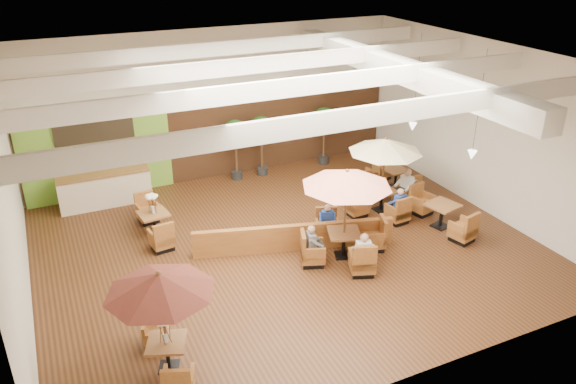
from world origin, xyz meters
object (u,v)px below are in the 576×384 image
table_3 (154,220)px  diner_4 (406,184)px  service_counter (105,189)px  diner_2 (313,241)px  topiary_1 (261,132)px  booth_divider (294,237)px  diner_1 (327,219)px  table_1 (346,198)px  table_5 (390,180)px  topiary_0 (235,136)px  diner_3 (399,202)px  table_0 (161,296)px  table_2 (384,161)px  topiary_2 (324,122)px  table_4 (441,216)px  diner_0 (363,249)px

table_3 → diner_4: 8.33m
service_counter → diner_2: bearing=-53.6°
table_3 → topiary_1: (4.81, 2.99, 1.22)m
booth_divider → diner_1: (1.13, 0.08, 0.32)m
table_1 → table_3: (-4.63, 3.53, -1.35)m
service_counter → table_5: service_counter is taller
topiary_1 → topiary_0: bearing=180.0°
diner_2 → diner_4: (4.55, 2.02, 0.04)m
table_1 → diner_3: bearing=42.6°
table_1 → table_3: bearing=163.0°
table_3 → table_0: bearing=-107.2°
table_2 → diner_1: table_2 is taller
table_0 → diner_1: (5.68, 3.38, -1.13)m
diner_2 → topiary_2: bearing=162.6°
diner_1 → table_4: bearing=-165.1°
diner_0 → booth_divider: bearing=137.3°
table_2 → table_0: bearing=-156.8°
table_2 → table_3: size_ratio=1.00×
diner_0 → topiary_2: bearing=86.1°
table_2 → diner_2: table_2 is taller
service_counter → table_4: size_ratio=1.08×
table_5 → topiary_0: size_ratio=1.01×
table_3 → diner_1: (4.63, -2.53, 0.24)m
table_1 → diner_4: (3.55, 2.02, -1.07)m
table_4 → table_1: bearing=170.0°
service_counter → diner_0: 9.25m
topiary_2 → diner_0: topiary_2 is taller
table_3 → topiary_1: 5.79m
topiary_2 → table_1: bearing=-113.6°
service_counter → diner_3: (8.27, -5.25, 0.15)m
booth_divider → diner_2: size_ratio=7.74×
table_1 → table_4: 3.97m
table_3 → table_5: bearing=-8.0°
topiary_2 → diner_3: size_ratio=3.11×
diner_4 → diner_3: bearing=123.3°
topiary_0 → diner_1: bearing=-81.2°
table_0 → table_1: bearing=44.0°
diner_0 → diner_1: bearing=106.9°
table_2 → diner_3: table_2 is taller
table_4 → topiary_1: bearing=105.4°
diner_1 → table_1: bearing=116.4°
table_2 → table_3: 7.50m
table_3 → diner_3: table_3 is taller
topiary_0 → diner_2: 6.59m
topiary_0 → diner_4: bearing=-45.6°
diner_0 → diner_2: size_ratio=1.07×
table_4 → table_0: bearing=-178.1°
booth_divider → table_3: 4.37m
service_counter → diner_2: size_ratio=3.94×
table_0 → table_4: (9.36, 2.63, -1.48)m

